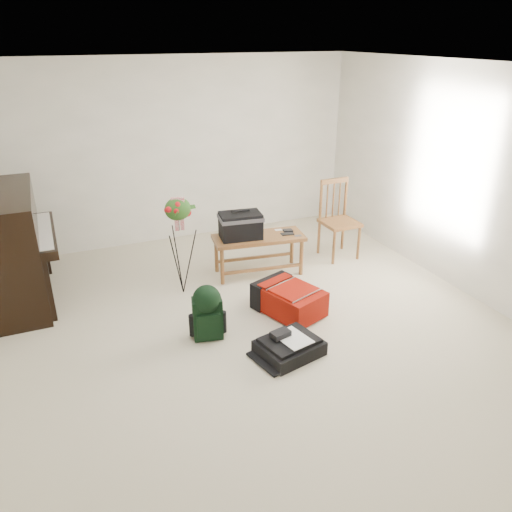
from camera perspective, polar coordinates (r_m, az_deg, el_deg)
name	(u,v)px	position (r m, az deg, el deg)	size (l,w,h in m)	color
floor	(259,328)	(5.13, 0.39, -8.25)	(5.00, 5.50, 0.01)	beige
ceiling	(260,66)	(4.33, 0.49, 20.85)	(5.00, 5.50, 0.01)	white
wall_back	(180,152)	(7.10, -8.66, 11.72)	(5.00, 0.04, 2.50)	white
wall_right	(469,182)	(5.99, 23.14, 7.74)	(0.04, 5.50, 2.50)	white
piano	(15,250)	(5.99, -25.79, 0.59)	(0.71, 1.50, 1.25)	black
bench	(247,230)	(5.96, -1.06, 3.03)	(1.15, 0.59, 0.85)	brown
dining_chair	(338,220)	(6.65, 9.39, 4.06)	(0.45, 0.45, 1.02)	brown
red_suitcase	(287,297)	(5.37, 3.56, -4.73)	(0.69, 0.84, 0.30)	#9F0F06
black_duffel	(289,346)	(4.73, 3.81, -10.25)	(0.64, 0.56, 0.23)	black
green_backpack	(207,310)	(4.86, -5.58, -6.13)	(0.31, 0.29, 0.56)	black
flower_stand	(180,246)	(5.61, -8.64, 1.08)	(0.47, 0.47, 1.18)	black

